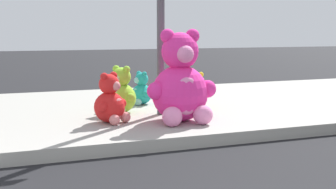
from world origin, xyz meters
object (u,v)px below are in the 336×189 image
object	(u,v)px
plush_pink_large	(181,85)
plush_lime	(121,94)
plush_yellow	(195,94)
plush_teal	(141,91)
plush_red	(111,103)

from	to	relation	value
plush_pink_large	plush_lime	size ratio (longest dim) A/B	1.76
plush_pink_large	plush_yellow	size ratio (longest dim) A/B	2.16
plush_lime	plush_teal	distance (m)	0.79
plush_lime	plush_teal	xyz separation A→B (m)	(0.49, 0.61, -0.06)
plush_red	plush_teal	xyz separation A→B (m)	(0.80, 1.26, -0.05)
plush_yellow	plush_lime	size ratio (longest dim) A/B	0.82
plush_lime	plush_red	bearing A→B (deg)	-115.06
plush_pink_large	plush_red	distance (m)	0.94
plush_lime	plush_teal	world-z (taller)	plush_lime
plush_red	plush_teal	world-z (taller)	plush_red
plush_lime	plush_yellow	bearing A→B (deg)	-1.29
plush_red	plush_lime	bearing A→B (deg)	64.94
plush_yellow	plush_lime	xyz separation A→B (m)	(-1.17, 0.03, 0.05)
plush_pink_large	plush_yellow	distance (m)	1.09
plush_pink_large	plush_red	xyz separation A→B (m)	(-0.88, 0.25, -0.22)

